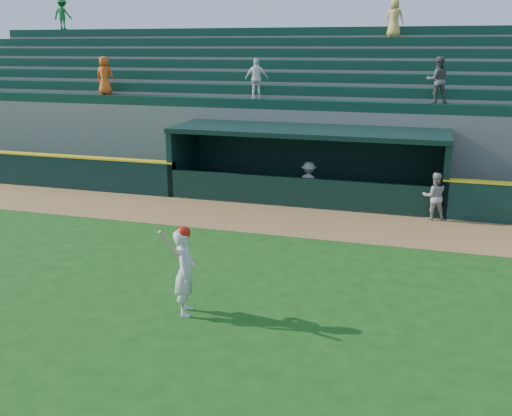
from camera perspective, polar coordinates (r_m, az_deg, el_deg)
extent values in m
plane|color=#174912|center=(13.13, -2.02, -7.30)|extent=(120.00, 120.00, 0.00)
cube|color=olive|center=(17.56, 3.10, -1.24)|extent=(40.00, 3.00, 0.01)
imported|color=#A1A19C|center=(18.31, 17.41, 1.14)|extent=(0.81, 0.68, 1.48)
imported|color=#A1A19C|center=(19.39, 5.30, 2.54)|extent=(0.96, 0.60, 1.43)
cube|color=slate|center=(20.19, 4.99, 1.04)|extent=(9.00, 2.60, 0.04)
cube|color=black|center=(21.31, -7.17, 4.89)|extent=(0.20, 2.60, 2.30)
cube|color=black|center=(19.55, 18.39, 3.20)|extent=(0.20, 2.60, 2.30)
cube|color=black|center=(21.18, 5.79, 4.86)|extent=(9.40, 0.20, 2.30)
cube|color=black|center=(19.72, 5.15, 7.69)|extent=(9.40, 2.80, 0.16)
cube|color=black|center=(18.91, 4.26, 1.54)|extent=(9.00, 0.16, 1.00)
cube|color=brown|center=(20.89, 5.46, 2.19)|extent=(8.40, 0.45, 0.10)
cube|color=slate|center=(21.63, 6.08, 5.91)|extent=(34.00, 0.85, 2.91)
cube|color=#0F3828|center=(21.29, 6.15, 10.19)|extent=(34.00, 0.60, 0.36)
cube|color=slate|center=(22.42, 6.51, 6.83)|extent=(34.00, 0.85, 3.36)
cube|color=#0F3828|center=(22.09, 6.61, 11.55)|extent=(34.00, 0.60, 0.36)
cube|color=slate|center=(23.21, 6.91, 7.68)|extent=(34.00, 0.85, 3.81)
cube|color=#0F3828|center=(22.89, 7.03, 12.81)|extent=(34.00, 0.60, 0.36)
cube|color=slate|center=(24.01, 7.29, 8.49)|extent=(34.00, 0.85, 4.26)
cube|color=#0F3828|center=(23.71, 7.44, 13.99)|extent=(34.00, 0.60, 0.36)
cube|color=slate|center=(24.82, 7.64, 9.23)|extent=(34.00, 0.85, 4.71)
cube|color=#0F3828|center=(24.54, 7.82, 15.09)|extent=(34.00, 0.60, 0.36)
cube|color=slate|center=(25.63, 7.97, 9.93)|extent=(34.00, 0.85, 5.16)
cube|color=#0F3828|center=(25.38, 8.18, 16.11)|extent=(34.00, 0.60, 0.36)
cube|color=slate|center=(26.45, 8.29, 10.59)|extent=(34.00, 0.85, 5.61)
cube|color=#0F3828|center=(26.23, 8.51, 17.07)|extent=(34.00, 0.60, 0.36)
cube|color=slate|center=(27.01, 8.47, 10.69)|extent=(34.50, 0.30, 5.61)
imported|color=#E15619|center=(24.41, -14.88, 12.69)|extent=(0.77, 0.53, 1.51)
imported|color=white|center=(21.79, 0.07, 12.83)|extent=(0.90, 0.45, 1.48)
imported|color=#515151|center=(20.88, 17.69, 12.10)|extent=(0.89, 0.77, 1.57)
imported|color=#19742B|center=(31.55, -18.78, 17.89)|extent=(0.96, 0.55, 1.49)
imported|color=#E6B951|center=(25.17, 13.68, 17.96)|extent=(0.78, 0.56, 1.49)
imported|color=silver|center=(11.38, -7.11, -6.37)|extent=(0.59, 0.74, 1.76)
sphere|color=red|center=(11.10, -7.25, -2.49)|extent=(0.27, 0.27, 0.27)
cylinder|color=tan|center=(11.06, -8.52, -3.87)|extent=(0.33, 0.44, 0.76)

